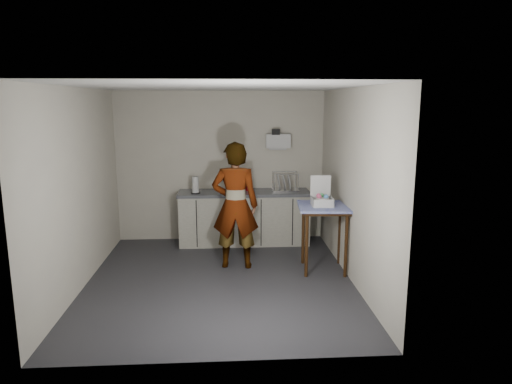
{
  "coord_description": "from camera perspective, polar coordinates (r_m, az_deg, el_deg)",
  "views": [
    {
      "loc": [
        0.13,
        -5.93,
        2.41
      ],
      "look_at": [
        0.52,
        0.45,
        1.15
      ],
      "focal_mm": 32.0,
      "sensor_mm": 36.0,
      "label": 1
    }
  ],
  "objects": [
    {
      "name": "soda_can",
      "position": [
        7.83,
        -1.04,
        0.66
      ],
      "size": [
        0.07,
        0.07,
        0.14
      ],
      "primitive_type": "cylinder",
      "color": "red",
      "rests_on": "kitchen_counter"
    },
    {
      "name": "ground",
      "position": [
        6.4,
        -4.52,
        -10.96
      ],
      "size": [
        4.0,
        4.0,
        0.0
      ],
      "primitive_type": "plane",
      "color": "#29292E",
      "rests_on": "ground"
    },
    {
      "name": "wall_back",
      "position": [
        8.0,
        -4.45,
        3.18
      ],
      "size": [
        3.6,
        0.02,
        2.6
      ],
      "primitive_type": "cube",
      "color": "beige",
      "rests_on": "ground"
    },
    {
      "name": "wall_right",
      "position": [
        6.26,
        11.9,
        0.72
      ],
      "size": [
        0.02,
        4.0,
        2.6
      ],
      "primitive_type": "cube",
      "color": "beige",
      "rests_on": "ground"
    },
    {
      "name": "bakery_box",
      "position": [
        6.54,
        8.23,
        -0.89
      ],
      "size": [
        0.3,
        0.31,
        0.41
      ],
      "rotation": [
        0.0,
        0.0,
        -0.02
      ],
      "color": "silver",
      "rests_on": "side_table"
    },
    {
      "name": "dark_bottle",
      "position": [
        7.75,
        -3.35,
        0.91
      ],
      "size": [
        0.07,
        0.07,
        0.24
      ],
      "primitive_type": "cylinder",
      "color": "black",
      "rests_on": "kitchen_counter"
    },
    {
      "name": "ceiling",
      "position": [
        5.93,
        -4.92,
        12.93
      ],
      "size": [
        3.6,
        4.0,
        0.01
      ],
      "primitive_type": "cube",
      "color": "white",
      "rests_on": "wall_back"
    },
    {
      "name": "side_table",
      "position": [
        6.59,
        8.57,
        -2.72
      ],
      "size": [
        0.8,
        0.8,
        0.96
      ],
      "rotation": [
        0.0,
        0.0,
        -0.08
      ],
      "color": "#371C0C",
      "rests_on": "ground"
    },
    {
      "name": "dish_rack",
      "position": [
        7.88,
        3.61,
        0.72
      ],
      "size": [
        0.45,
        0.34,
        0.32
      ],
      "color": "silver",
      "rests_on": "kitchen_counter"
    },
    {
      "name": "standing_man",
      "position": [
        6.64,
        -2.62,
        -1.7
      ],
      "size": [
        0.71,
        0.5,
        1.86
      ],
      "primitive_type": "imported",
      "rotation": [
        0.0,
        0.0,
        3.06
      ],
      "color": "#B2A593",
      "rests_on": "ground"
    },
    {
      "name": "paper_towel",
      "position": [
        7.67,
        -7.59,
        0.83
      ],
      "size": [
        0.16,
        0.16,
        0.28
      ],
      "color": "black",
      "rests_on": "kitchen_counter"
    },
    {
      "name": "wall_shelf",
      "position": [
        7.93,
        2.78,
        6.37
      ],
      "size": [
        0.42,
        0.18,
        0.37
      ],
      "color": "silver",
      "rests_on": "ground"
    },
    {
      "name": "kitchen_counter",
      "position": [
        7.89,
        -1.47,
        -3.38
      ],
      "size": [
        2.24,
        0.62,
        0.91
      ],
      "color": "black",
      "rests_on": "ground"
    },
    {
      "name": "wall_left",
      "position": [
        6.33,
        -21.13,
        0.32
      ],
      "size": [
        0.02,
        4.0,
        2.6
      ],
      "primitive_type": "cube",
      "color": "beige",
      "rests_on": "ground"
    },
    {
      "name": "soap_bottle",
      "position": [
        7.69,
        -1.86,
        1.19
      ],
      "size": [
        0.17,
        0.17,
        0.33
      ],
      "primitive_type": "imported",
      "rotation": [
        0.0,
        0.0,
        0.5
      ],
      "color": "black",
      "rests_on": "kitchen_counter"
    }
  ]
}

